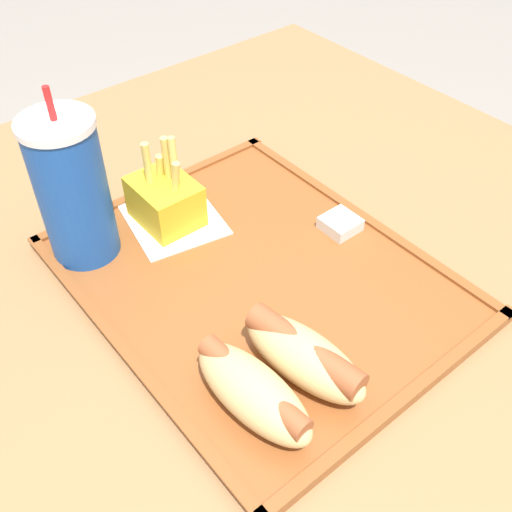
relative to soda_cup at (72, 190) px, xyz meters
name	(u,v)px	position (x,y,z in m)	size (l,w,h in m)	color
dining_table	(267,462)	(-0.18, -0.13, -0.48)	(1.06, 1.01, 0.76)	olive
food_tray	(256,279)	(-0.16, -0.12, -0.09)	(0.43, 0.34, 0.01)	brown
paper_napkin	(173,218)	(-0.02, -0.11, -0.08)	(0.14, 0.13, 0.00)	white
soda_cup	(72,190)	(0.00, 0.00, 0.00)	(0.08, 0.08, 0.20)	#194CA5
hot_dog_far	(253,391)	(-0.29, -0.01, -0.06)	(0.14, 0.06, 0.05)	#DBB270
hot_dog_near	(304,355)	(-0.29, -0.08, -0.06)	(0.14, 0.07, 0.05)	#DBB270
fries_carton	(165,200)	(-0.02, -0.10, -0.05)	(0.08, 0.06, 0.11)	gold
sauce_cup_mayo	(340,223)	(-0.16, -0.25, -0.08)	(0.04, 0.04, 0.02)	silver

